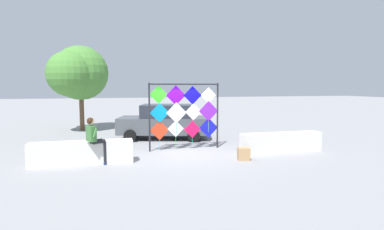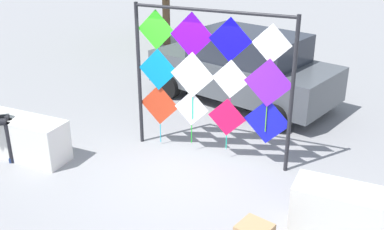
% 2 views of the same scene
% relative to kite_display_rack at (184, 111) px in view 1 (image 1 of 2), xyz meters
% --- Properties ---
extents(ground, '(120.00, 120.00, 0.00)m').
position_rel_kite_display_rack_xyz_m(ground, '(-0.16, -1.00, -1.63)').
color(ground, gray).
extents(plaza_ledge_left, '(3.37, 0.60, 0.78)m').
position_rel_kite_display_rack_xyz_m(plaza_ledge_left, '(-3.94, -1.50, -1.24)').
color(plaza_ledge_left, silver).
rests_on(plaza_ledge_left, ground).
extents(plaza_ledge_right, '(3.37, 0.60, 0.78)m').
position_rel_kite_display_rack_xyz_m(plaza_ledge_right, '(3.62, -1.50, -1.24)').
color(plaza_ledge_right, silver).
rests_on(plaza_ledge_right, ground).
extents(kite_display_rack, '(2.99, 0.13, 2.78)m').
position_rel_kite_display_rack_xyz_m(kite_display_rack, '(0.00, 0.00, 0.00)').
color(kite_display_rack, '#232328').
rests_on(kite_display_rack, ground).
extents(seated_vendor, '(0.79, 0.69, 1.63)m').
position_rel_kite_display_rack_xyz_m(seated_vendor, '(-3.49, -1.86, -0.65)').
color(seated_vendor, black).
rests_on(seated_vendor, ground).
extents(parked_car, '(4.79, 3.03, 1.72)m').
position_rel_kite_display_rack_xyz_m(parked_car, '(-0.33, 2.90, -0.75)').
color(parked_car, '#4C5156').
rests_on(parked_car, ground).
extents(cardboard_box_large, '(0.50, 0.49, 0.45)m').
position_rel_kite_display_rack_xyz_m(cardboard_box_large, '(1.62, -2.34, -1.40)').
color(cardboard_box_large, tan).
rests_on(cardboard_box_large, ground).
extents(tree_broadleaf, '(3.39, 4.02, 5.01)m').
position_rel_kite_display_rack_xyz_m(tree_broadleaf, '(-4.76, 7.05, 1.80)').
color(tree_broadleaf, brown).
rests_on(tree_broadleaf, ground).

